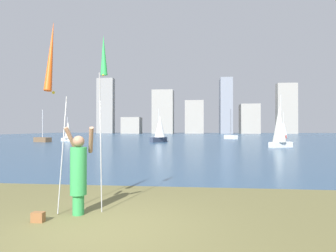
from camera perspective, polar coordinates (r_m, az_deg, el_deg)
name	(u,v)px	position (r m, az deg, el deg)	size (l,w,h in m)	color
ground	(188,138)	(56.19, 3.95, -2.49)	(120.00, 138.00, 0.12)	brown
person	(79,171)	(6.57, -17.55, -8.68)	(0.71, 0.52, 1.92)	green
kite_flag_left	(51,59)	(6.54, -22.45, 12.29)	(0.16, 0.93, 4.16)	#B2B2B7
kite_flag_right	(104,61)	(6.83, -12.85, 12.58)	(0.16, 0.41, 4.03)	#B2B2B7
bag	(38,217)	(6.53, -24.68, -16.31)	(0.24, 0.14, 0.20)	brown
sailboat_0	(42,139)	(43.32, -23.95, -2.49)	(2.89, 2.07, 4.54)	brown
sailboat_1	(280,127)	(30.16, 21.53, -0.18)	(2.58, 1.99, 5.25)	silver
sailboat_2	(283,130)	(59.23, 22.21, -0.66)	(1.65, 2.96, 5.06)	maroon
sailboat_3	(160,129)	(39.40, -1.70, -0.54)	(2.27, 2.78, 4.64)	#333D51
sailboat_4	(231,137)	(52.49, 12.53, -2.13)	(2.28, 2.76, 5.43)	silver
sailboat_5	(68,131)	(44.68, -19.48, -1.03)	(2.24, 1.55, 3.63)	white
skyline_tower_0	(106,106)	(113.68, -12.43, 3.97)	(6.44, 3.21, 21.49)	gray
skyline_tower_1	(132,125)	(108.97, -7.32, 0.11)	(7.08, 6.02, 6.13)	gray
skyline_tower_2	(163,112)	(107.76, -0.99, 2.84)	(7.88, 6.47, 16.35)	gray
skyline_tower_3	(194,117)	(108.09, 5.31, 1.80)	(6.99, 4.79, 12.49)	gray
skyline_tower_4	(226,106)	(108.99, 11.54, 3.95)	(4.45, 7.67, 20.70)	gray
skyline_tower_5	(249,119)	(109.87, 16.05, 1.38)	(6.93, 6.33, 10.94)	gray
skyline_tower_6	(286,109)	(110.85, 22.74, 3.26)	(6.93, 3.41, 18.18)	gray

